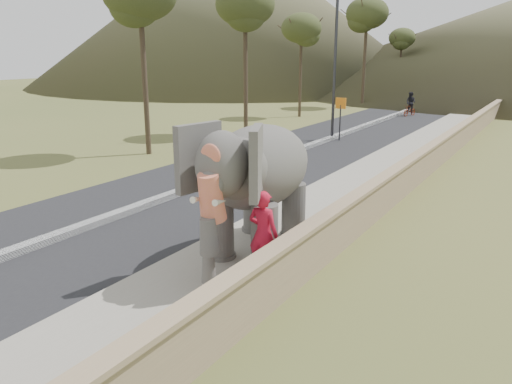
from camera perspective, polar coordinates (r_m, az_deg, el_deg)
ground at (r=13.07m, az=1.53°, el=-6.05°), size 160.00×160.00×0.00m
road at (r=23.81m, az=3.14°, el=4.00°), size 7.00×120.00×0.03m
median at (r=23.79m, az=3.14°, el=4.22°), size 0.35×120.00×0.22m
walkway at (r=21.93m, az=14.72°, el=2.64°), size 3.00×120.00×0.15m
parapet at (r=21.43m, az=19.02°, el=3.30°), size 0.30×120.00×1.10m
lamppost at (r=28.45m, az=9.66°, el=15.57°), size 1.76×0.36×8.00m
signboard at (r=28.44m, az=9.63°, el=9.05°), size 0.60×0.08×2.40m
hill_left at (r=79.19m, az=-2.60°, el=20.19°), size 60.00×60.00×22.00m
elephant_and_man at (r=12.07m, az=0.37°, el=0.81°), size 2.81×4.70×3.21m
motorcyclist at (r=41.07m, az=17.21°, el=9.31°), size 0.96×1.69×1.86m
trees at (r=38.15m, az=23.42°, el=13.44°), size 47.89×42.54×9.71m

